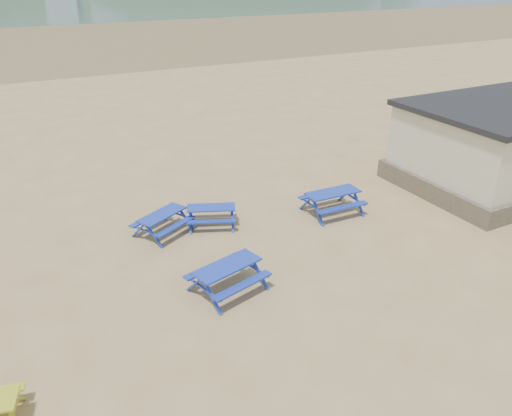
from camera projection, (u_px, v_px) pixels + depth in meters
ground at (278, 259)px, 14.59m from camera, size 400.00×400.00×0.00m
wet_sand at (44, 39)px, 58.40m from camera, size 400.00×400.00×0.00m
picnic_table_blue_a at (163, 223)px, 15.86m from camera, size 2.09×1.96×0.69m
picnic_table_blue_b at (211, 216)px, 16.37m from camera, size 1.94×1.78×0.66m
picnic_table_blue_c at (332, 202)px, 17.16m from camera, size 1.93×1.57×0.79m
picnic_table_blue_d at (228, 278)px, 13.03m from camera, size 2.13×1.88×0.77m
picnic_table_blue_f at (511, 199)px, 17.48m from camera, size 1.98×1.69×0.75m
amenity_block at (503, 144)px, 19.08m from camera, size 7.40×5.40×3.15m
headland_town at (201, 7)px, 239.42m from camera, size 264.00×144.00×108.00m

